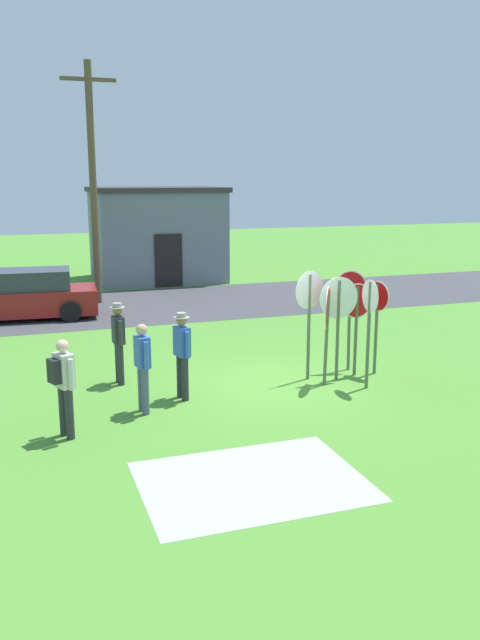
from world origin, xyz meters
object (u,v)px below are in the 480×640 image
at_px(parked_car_on_street, 27,296).
at_px(stop_sign_rear_left, 377,312).
at_px(stop_sign_low_front, 338,309).
at_px(stop_sign_rear_right, 327,318).
at_px(stop_sign_tallest, 350,303).
at_px(person_with_sunhat, 63,381).
at_px(person_in_dark_shirt, 119,338).
at_px(stop_sign_nearest, 309,306).
at_px(stop_sign_leaning_left, 357,313).
at_px(person_in_teal, 182,351).
at_px(person_holding_notes, 143,363).
at_px(utility_pole, 93,180).
at_px(stop_sign_leaning_right, 369,316).

height_order(parked_car_on_street, stop_sign_rear_left, stop_sign_rear_left).
xyz_separation_m(stop_sign_low_front, stop_sign_rear_right, (-0.39, -0.27, -0.10)).
height_order(stop_sign_tallest, person_with_sunhat, stop_sign_tallest).
height_order(person_with_sunhat, person_in_dark_shirt, person_in_dark_shirt).
distance_m(stop_sign_rear_right, person_in_dark_shirt, 4.37).
bearing_deg(stop_sign_rear_right, person_in_dark_shirt, 159.60).
bearing_deg(stop_sign_rear_right, parked_car_on_street, 122.36).
distance_m(stop_sign_nearest, stop_sign_leaning_left, 1.12).
bearing_deg(parked_car_on_street, stop_sign_rear_left, -50.55).
relative_size(stop_sign_nearest, person_in_teal, 1.35).
distance_m(parked_car_on_street, person_holding_notes, 9.60).
bearing_deg(stop_sign_leaning_left, person_holding_notes, -170.49).
xyz_separation_m(stop_sign_nearest, person_with_sunhat, (-5.22, -1.65, -0.64)).
height_order(stop_sign_low_front, stop_sign_rear_right, stop_sign_low_front).
distance_m(stop_sign_nearest, stop_sign_rear_left, 1.59).
bearing_deg(person_with_sunhat, person_holding_notes, 27.20).
height_order(stop_sign_leaning_left, person_in_teal, stop_sign_leaning_left).
bearing_deg(person_in_dark_shirt, parked_car_on_street, 102.40).
distance_m(person_holding_notes, person_in_dark_shirt, 1.91).
bearing_deg(parked_car_on_street, stop_sign_tallest, -50.46).
distance_m(stop_sign_leaning_left, person_in_dark_shirt, 5.13).
relative_size(utility_pole, stop_sign_leaning_left, 3.89).
height_order(parked_car_on_street, person_with_sunhat, person_with_sunhat).
xyz_separation_m(utility_pole, person_in_dark_shirt, (-0.73, -9.40, -3.19)).
distance_m(parked_car_on_street, stop_sign_leaning_left, 10.91).
relative_size(person_in_teal, person_holding_notes, 1.03).
xyz_separation_m(stop_sign_nearest, person_in_teal, (-2.88, -0.39, -0.64)).
bearing_deg(stop_sign_tallest, stop_sign_nearest, -162.17).
xyz_separation_m(stop_sign_leaning_right, stop_sign_rear_left, (0.68, 0.85, -0.13)).
bearing_deg(stop_sign_rear_right, stop_sign_leaning_left, 24.77).
xyz_separation_m(stop_sign_leaning_left, person_in_dark_shirt, (-5.00, 1.09, -0.41)).
bearing_deg(stop_sign_rear_right, person_in_teal, 177.74).
height_order(stop_sign_rear_right, person_in_dark_shirt, stop_sign_rear_right).
xyz_separation_m(stop_sign_rear_left, person_in_dark_shirt, (-5.47, 1.13, -0.42)).
xyz_separation_m(stop_sign_low_front, person_holding_notes, (-4.32, -0.65, -0.60)).
bearing_deg(utility_pole, person_in_dark_shirt, -94.42).
distance_m(stop_sign_leaning_right, stop_sign_nearest, 1.32).
xyz_separation_m(stop_sign_rear_left, person_in_teal, (-4.46, -0.26, -0.42)).
height_order(stop_sign_nearest, person_holding_notes, stop_sign_nearest).
bearing_deg(stop_sign_leaning_left, stop_sign_tallest, 80.20).
bearing_deg(parked_car_on_street, stop_sign_rear_right, -57.64).
relative_size(person_with_sunhat, person_in_dark_shirt, 0.97).
bearing_deg(stop_sign_rear_left, person_with_sunhat, -167.36).
bearing_deg(stop_sign_leaning_right, stop_sign_low_front, 113.71).
xyz_separation_m(utility_pole, stop_sign_low_front, (3.74, -10.65, -2.63)).
xyz_separation_m(stop_sign_leaning_right, person_with_sunhat, (-6.11, -0.67, -0.55)).
bearing_deg(stop_sign_leaning_left, utility_pole, 112.16).
relative_size(utility_pole, stop_sign_low_front, 3.56).
bearing_deg(utility_pole, stop_sign_leaning_left, -67.84).
xyz_separation_m(stop_sign_leaning_right, stop_sign_leaning_left, (0.21, 0.89, -0.13)).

